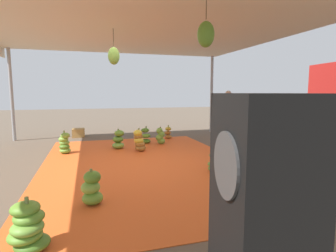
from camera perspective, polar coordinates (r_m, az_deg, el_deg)
ground_plane at (r=6.92m, az=20.40°, el=-5.64°), size 40.00×40.00×0.00m
tarp_orange at (r=5.68m, az=-4.87°, el=-7.89°), size 6.14×4.09×0.01m
tent_canopy at (r=5.62m, az=-6.09°, el=20.32°), size 8.00×7.00×2.85m
banana_bunch_0 at (r=6.98m, az=-20.99°, el=-3.50°), size 0.39×0.36×0.55m
banana_bunch_1 at (r=7.20m, az=-10.42°, el=-2.94°), size 0.39×0.39×0.52m
banana_bunch_2 at (r=7.84m, az=-4.73°, el=-2.19°), size 0.40×0.38×0.50m
banana_bunch_3 at (r=6.78m, az=-6.10°, el=-3.20°), size 0.37×0.38×0.58m
banana_bunch_4 at (r=2.98m, az=-27.44°, el=-18.56°), size 0.43×0.40×0.51m
banana_bunch_5 at (r=3.77m, az=-15.77°, el=-12.64°), size 0.37×0.37×0.48m
banana_bunch_6 at (r=5.11m, az=10.34°, el=-7.65°), size 0.48×0.48×0.43m
banana_bunch_7 at (r=7.67m, az=-1.61°, el=-2.22°), size 0.31×0.33×0.50m
banana_bunch_8 at (r=8.62m, az=0.01°, el=-1.51°), size 0.33×0.33×0.43m
worker_0 at (r=9.65m, az=12.53°, el=3.51°), size 0.56×0.34×1.53m
speaker_stack at (r=1.77m, az=19.02°, el=-18.02°), size 0.66×0.56×1.47m
crate_0 at (r=9.47m, az=-18.37°, el=-1.36°), size 0.44×0.39×0.28m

